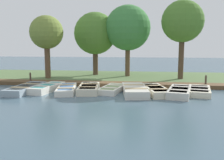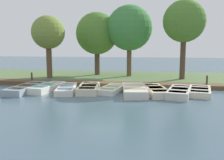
{
  "view_description": "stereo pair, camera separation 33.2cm",
  "coord_description": "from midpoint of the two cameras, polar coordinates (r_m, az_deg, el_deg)",
  "views": [
    {
      "loc": [
        14.73,
        2.47,
        2.72
      ],
      "look_at": [
        0.24,
        0.56,
        0.65
      ],
      "focal_mm": 40.0,
      "sensor_mm": 36.0,
      "label": 1
    },
    {
      "loc": [
        14.68,
        2.79,
        2.72
      ],
      "look_at": [
        0.24,
        0.56,
        0.65
      ],
      "focal_mm": 40.0,
      "sensor_mm": 36.0,
      "label": 2
    }
  ],
  "objects": [
    {
      "name": "rowboat_8",
      "position": [
        14.72,
        18.71,
        -2.35
      ],
      "size": [
        2.88,
        1.67,
        0.34
      ],
      "rotation": [
        0.0,
        0.0,
        -0.2
      ],
      "color": "beige",
      "rests_on": "ground_plane"
    },
    {
      "name": "park_tree_left",
      "position": [
        21.1,
        -4.32,
        10.52
      ],
      "size": [
        3.48,
        3.48,
        5.4
      ],
      "color": "#4C3828",
      "rests_on": "ground_plane"
    },
    {
      "name": "shore_bank",
      "position": [
        20.05,
        -0.11,
        0.55
      ],
      "size": [
        8.0,
        24.0,
        0.2
      ],
      "color": "#567042",
      "rests_on": "ground_plane"
    },
    {
      "name": "rowboat_3",
      "position": [
        14.58,
        -5.97,
        -1.94
      ],
      "size": [
        2.92,
        1.48,
        0.4
      ],
      "rotation": [
        0.0,
        0.0,
        0.14
      ],
      "color": "beige",
      "rests_on": "ground_plane"
    },
    {
      "name": "rowboat_6",
      "position": [
        14.15,
        9.35,
        -2.34
      ],
      "size": [
        3.21,
        1.68,
        0.39
      ],
      "rotation": [
        0.0,
        0.0,
        0.22
      ],
      "color": "beige",
      "rests_on": "ground_plane"
    },
    {
      "name": "rowboat_4",
      "position": [
        14.55,
        -0.62,
        -2.06
      ],
      "size": [
        2.82,
        1.53,
        0.33
      ],
      "rotation": [
        0.0,
        0.0,
        -0.18
      ],
      "color": "silver",
      "rests_on": "ground_plane"
    },
    {
      "name": "park_tree_center",
      "position": [
        20.26,
        3.17,
        11.74
      ],
      "size": [
        3.59,
        3.59,
        5.84
      ],
      "color": "brown",
      "rests_on": "ground_plane"
    },
    {
      "name": "rowboat_0",
      "position": [
        15.46,
        -19.7,
        -1.83
      ],
      "size": [
        3.44,
        1.15,
        0.38
      ],
      "rotation": [
        0.0,
        0.0,
        -0.02
      ],
      "color": "#8C9EA8",
      "rests_on": "ground_plane"
    },
    {
      "name": "rowboat_7",
      "position": [
        13.99,
        14.54,
        -2.58
      ],
      "size": [
        3.11,
        1.71,
        0.4
      ],
      "rotation": [
        0.0,
        0.0,
        -0.22
      ],
      "color": "beige",
      "rests_on": "ground_plane"
    },
    {
      "name": "dock_walkway",
      "position": [
        16.69,
        -1.66,
        -0.9
      ],
      "size": [
        1.23,
        18.09,
        0.24
      ],
      "color": "brown",
      "rests_on": "ground_plane"
    },
    {
      "name": "park_tree_right",
      "position": [
        19.21,
        15.33,
        12.68
      ],
      "size": [
        3.05,
        3.05,
        5.93
      ],
      "color": "#4C3828",
      "rests_on": "ground_plane"
    },
    {
      "name": "mooring_post_far",
      "position": [
        16.85,
        20.11,
        -0.3
      ],
      "size": [
        0.12,
        0.12,
        0.82
      ],
      "color": "#47382D",
      "rests_on": "ground_plane"
    },
    {
      "name": "rowboat_1",
      "position": [
        15.33,
        -15.22,
        -1.7
      ],
      "size": [
        3.02,
        1.36,
        0.4
      ],
      "rotation": [
        0.0,
        0.0,
        -0.13
      ],
      "color": "silver",
      "rests_on": "ground_plane"
    },
    {
      "name": "ground_plane",
      "position": [
        15.18,
        -2.61,
        -2.26
      ],
      "size": [
        80.0,
        80.0,
        0.0
      ],
      "primitive_type": "plane",
      "color": "#425B6B"
    },
    {
      "name": "park_tree_far_left",
      "position": [
        19.53,
        -15.22,
        10.3
      ],
      "size": [
        2.48,
        2.48,
        4.89
      ],
      "color": "brown",
      "rests_on": "ground_plane"
    },
    {
      "name": "rowboat_5",
      "position": [
        13.94,
        4.49,
        -2.31
      ],
      "size": [
        3.42,
        1.69,
        0.43
      ],
      "rotation": [
        0.0,
        0.0,
        0.14
      ],
      "color": "beige",
      "rests_on": "ground_plane"
    },
    {
      "name": "mooring_post_near",
      "position": [
        18.3,
        -18.65,
        0.4
      ],
      "size": [
        0.12,
        0.12,
        0.82
      ],
      "color": "#47382D",
      "rests_on": "ground_plane"
    },
    {
      "name": "rowboat_2",
      "position": [
        14.73,
        -10.98,
        -2.05
      ],
      "size": [
        3.16,
        1.61,
        0.35
      ],
      "rotation": [
        0.0,
        0.0,
        0.22
      ],
      "color": "silver",
      "rests_on": "ground_plane"
    }
  ]
}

